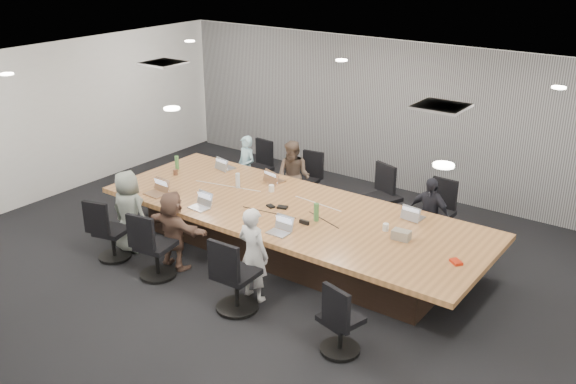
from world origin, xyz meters
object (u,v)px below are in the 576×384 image
Objects in this scene: person_3 at (429,214)px; laptop_4 at (155,194)px; chair_0 at (258,173)px; chair_5 at (156,251)px; conference_table at (292,230)px; laptop_0 at (226,168)px; laptop_3 at (414,217)px; bottle_clear at (238,180)px; chair_4 at (113,236)px; bottle_green_right at (316,212)px; chair_2 at (382,203)px; canvas_bag at (401,235)px; laptop_5 at (199,208)px; person_6 at (253,254)px; bottle_green_left at (177,163)px; person_5 at (173,230)px; chair_6 at (236,280)px; chair_3 at (437,218)px; person_4 at (129,211)px; chair_7 at (341,324)px; person_1 at (294,177)px; laptop_1 at (274,180)px; mug_brown at (175,172)px; stapler at (304,222)px; laptop_6 at (278,233)px; person_0 at (246,167)px; chair_1 at (305,186)px.

person_3 is 3.52× the size of laptop_4.
chair_5 reaches higher than chair_0.
conference_table is 2.17m from laptop_0.
bottle_clear is (-2.83, -0.60, 0.11)m from laptop_3.
chair_4 is 2.82× the size of bottle_green_right.
chair_2 is 3.46× the size of canvas_bag.
laptop_5 is 0.23× the size of person_6.
person_5 is at bearing -46.77° from bottle_green_left.
chair_0 is at bearing -9.93° from laptop_3.
chair_6 is 0.41m from person_6.
chair_3 is 4.80m from person_4.
canvas_bag is at bearing 108.84° from chair_7.
chair_4 is at bearing 71.17° from chair_2.
person_6 is at bearing -44.86° from bottle_clear.
person_1 reaches higher than chair_2.
laptop_1 is 1.25× the size of bottle_green_right.
person_5 is at bearing -46.17° from mug_brown.
bottle_green_left is (-1.51, 1.60, 0.27)m from person_5.
chair_3 is 5.05× the size of stapler.
laptop_3 is at bearing 7.33° from bottle_green_left.
laptop_6 is at bearing 4.08° from laptop_4.
laptop_4 is (-2.72, -2.50, 0.33)m from chair_2.
person_5 reaches higher than chair_3.
person_6 reaches higher than laptop_4.
conference_table is at bearing -20.07° from person_0.
laptop_0 is at bearing 142.15° from bottle_clear.
laptop_4 is (-0.94, 0.90, 0.34)m from chair_5.
chair_4 is 4.79m from person_3.
bottle_green_right is (-1.39, 1.57, 0.50)m from chair_7.
chair_4 is at bearing 170.22° from chair_5.
chair_3 is at bearing -145.82° from laptop_1.
mug_brown is at bearing 48.02° from chair_2.
bottle_clear reaches higher than chair_6.
chair_0 is 1.44m from laptop_1.
chair_5 is at bearing 117.61° from laptop_0.
person_4 is 1.44m from mug_brown.
mug_brown is at bearing 66.74° from laptop_0.
chair_0 is at bearing 143.91° from bottle_green_right.
laptop_6 is at bearing 143.06° from laptop_1.
stapler is at bearing -61.29° from person_1.
laptop_6 is (-1.57, 0.90, 0.38)m from chair_7.
laptop_4 is 2.18× the size of stapler.
laptop_1 is 2.82m from canvas_bag.
bottle_clear is at bearing 7.75° from mug_brown.
laptop_3 is (3.60, -0.55, 0.16)m from person_0.
stapler is (1.59, 0.47, 0.02)m from laptop_5.
laptop_5 reaches higher than chair_4.
chair_1 is 3.32m from person_6.
chair_0 is 3.20m from stapler.
chair_4 is (-2.08, -1.70, -0.02)m from conference_table.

